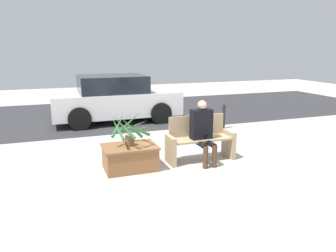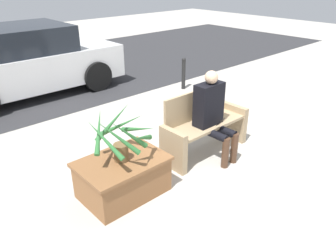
{
  "view_description": "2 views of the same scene",
  "coord_description": "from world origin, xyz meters",
  "px_view_note": "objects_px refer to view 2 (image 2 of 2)",
  "views": [
    {
      "loc": [
        -3.0,
        -5.64,
        2.33
      ],
      "look_at": [
        -0.83,
        0.37,
        0.81
      ],
      "focal_mm": 35.0,
      "sensor_mm": 36.0,
      "label": 1
    },
    {
      "loc": [
        -3.49,
        -2.49,
        2.54
      ],
      "look_at": [
        -0.74,
        0.51,
        0.6
      ],
      "focal_mm": 35.0,
      "sensor_mm": 36.0,
      "label": 2
    }
  ],
  "objects_px": {
    "potted_plant": "(121,137)",
    "bollard_post": "(184,73)",
    "planter_box": "(123,176)",
    "person_seated": "(213,111)",
    "bench": "(203,125)",
    "parked_car": "(24,61)"
  },
  "relations": [
    {
      "from": "person_seated",
      "to": "planter_box",
      "type": "xyz_separation_m",
      "value": [
        -1.52,
        0.11,
        -0.46
      ]
    },
    {
      "from": "potted_plant",
      "to": "bench",
      "type": "bearing_deg",
      "value": 2.44
    },
    {
      "from": "planter_box",
      "to": "person_seated",
      "type": "bearing_deg",
      "value": -4.06
    },
    {
      "from": "bench",
      "to": "planter_box",
      "type": "height_order",
      "value": "bench"
    },
    {
      "from": "potted_plant",
      "to": "parked_car",
      "type": "bearing_deg",
      "value": 82.7
    },
    {
      "from": "person_seated",
      "to": "potted_plant",
      "type": "bearing_deg",
      "value": 176.16
    },
    {
      "from": "parked_car",
      "to": "bench",
      "type": "bearing_deg",
      "value": -77.97
    },
    {
      "from": "bench",
      "to": "parked_car",
      "type": "relative_size",
      "value": 0.36
    },
    {
      "from": "bench",
      "to": "planter_box",
      "type": "xyz_separation_m",
      "value": [
        -1.53,
        -0.06,
        -0.18
      ]
    },
    {
      "from": "bollard_post",
      "to": "potted_plant",
      "type": "bearing_deg",
      "value": -145.19
    },
    {
      "from": "potted_plant",
      "to": "bollard_post",
      "type": "xyz_separation_m",
      "value": [
        3.39,
        2.36,
        -0.41
      ]
    },
    {
      "from": "parked_car",
      "to": "person_seated",
      "type": "bearing_deg",
      "value": -78.54
    },
    {
      "from": "bench",
      "to": "bollard_post",
      "type": "bearing_deg",
      "value": 50.82
    },
    {
      "from": "bench",
      "to": "potted_plant",
      "type": "bearing_deg",
      "value": -177.56
    },
    {
      "from": "planter_box",
      "to": "bollard_post",
      "type": "distance_m",
      "value": 4.13
    },
    {
      "from": "bench",
      "to": "potted_plant",
      "type": "height_order",
      "value": "potted_plant"
    },
    {
      "from": "potted_plant",
      "to": "bollard_post",
      "type": "distance_m",
      "value": 4.15
    },
    {
      "from": "parked_car",
      "to": "bollard_post",
      "type": "relative_size",
      "value": 5.43
    },
    {
      "from": "bench",
      "to": "person_seated",
      "type": "distance_m",
      "value": 0.33
    },
    {
      "from": "planter_box",
      "to": "bollard_post",
      "type": "relative_size",
      "value": 1.41
    },
    {
      "from": "planter_box",
      "to": "parked_car",
      "type": "height_order",
      "value": "parked_car"
    },
    {
      "from": "person_seated",
      "to": "bollard_post",
      "type": "bearing_deg",
      "value": 52.59
    }
  ]
}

